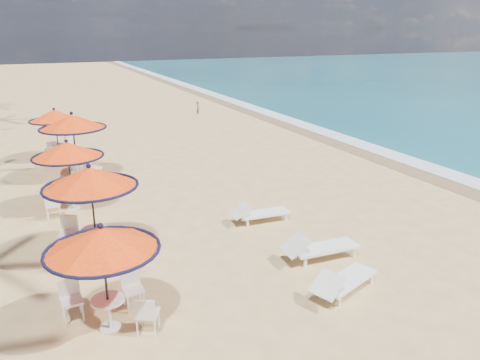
# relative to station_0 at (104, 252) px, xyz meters

# --- Properties ---
(ground) EXTENTS (160.00, 160.00, 0.00)m
(ground) POSITION_rel_station_0_xyz_m (5.15, -0.19, -1.68)
(ground) COLOR tan
(ground) RESTS_ON ground
(foam_strip) EXTENTS (1.20, 140.00, 0.04)m
(foam_strip) POSITION_rel_station_0_xyz_m (14.45, 9.81, -1.68)
(foam_strip) COLOR white
(foam_strip) RESTS_ON ground
(wetsand_band) EXTENTS (1.40, 140.00, 0.02)m
(wetsand_band) POSITION_rel_station_0_xyz_m (13.55, 9.81, -1.68)
(wetsand_band) COLOR olive
(wetsand_band) RESTS_ON ground
(station_0) EXTENTS (2.20, 2.20, 2.30)m
(station_0) POSITION_rel_station_0_xyz_m (0.00, 0.00, 0.00)
(station_0) COLOR black
(station_0) RESTS_ON ground
(station_1) EXTENTS (2.42, 2.42, 2.52)m
(station_1) POSITION_rel_station_0_xyz_m (0.17, 3.36, 0.16)
(station_1) COLOR black
(station_1) RESTS_ON ground
(station_2) EXTENTS (2.28, 2.28, 2.37)m
(station_2) POSITION_rel_station_0_xyz_m (-0.06, 7.15, 0.13)
(station_2) COLOR black
(station_2) RESTS_ON ground
(station_3) EXTENTS (2.57, 2.64, 2.69)m
(station_3) POSITION_rel_station_0_xyz_m (0.54, 10.64, 0.37)
(station_3) COLOR black
(station_3) RESTS_ON ground
(station_4) EXTENTS (2.27, 2.27, 2.37)m
(station_4) POSITION_rel_station_0_xyz_m (0.06, 13.99, 0.13)
(station_4) COLOR black
(station_4) RESTS_ON ground
(lounger_near) EXTENTS (2.01, 1.25, 0.69)m
(lounger_near) POSITION_rel_station_0_xyz_m (4.98, -0.90, -1.36)
(lounger_near) COLOR white
(lounger_near) RESTS_ON ground
(lounger_mid) EXTENTS (2.10, 0.74, 0.74)m
(lounger_mid) POSITION_rel_station_0_xyz_m (5.40, 0.74, -1.33)
(lounger_mid) COLOR white
(lounger_mid) RESTS_ON ground
(lounger_far) EXTENTS (1.88, 0.68, 0.66)m
(lounger_far) POSITION_rel_station_0_xyz_m (5.10, 3.58, -1.37)
(lounger_far) COLOR white
(lounger_far) RESTS_ON ground
(person) EXTENTS (0.27, 0.37, 0.94)m
(person) POSITION_rel_station_0_xyz_m (9.79, 22.42, -1.21)
(person) COLOR brown
(person) RESTS_ON ground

